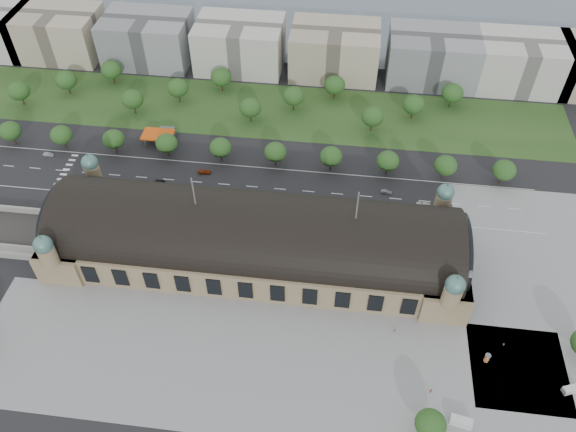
# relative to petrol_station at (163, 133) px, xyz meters

# --- Properties ---
(ground) EXTENTS (900.00, 900.00, 0.00)m
(ground) POSITION_rel_petrol_station_xyz_m (53.91, -65.28, -2.95)
(ground) COLOR black
(ground) RESTS_ON ground
(station) EXTENTS (150.00, 48.40, 44.30)m
(station) POSITION_rel_petrol_station_xyz_m (53.91, -65.28, 7.33)
(station) COLOR #8C7757
(station) RESTS_ON ground
(plaza_south) EXTENTS (190.00, 48.00, 0.12)m
(plaza_south) POSITION_rel_petrol_station_xyz_m (63.91, -109.28, -2.95)
(plaza_south) COLOR gray
(plaza_south) RESTS_ON ground
(plaza_east) EXTENTS (56.00, 100.00, 0.12)m
(plaza_east) POSITION_rel_petrol_station_xyz_m (156.91, -65.28, -2.95)
(plaza_east) COLOR gray
(plaza_east) RESTS_ON ground
(road_slab) EXTENTS (260.00, 26.00, 0.10)m
(road_slab) POSITION_rel_petrol_station_xyz_m (33.91, -27.28, -2.95)
(road_slab) COLOR black
(road_slab) RESTS_ON ground
(grass_belt) EXTENTS (300.00, 45.00, 0.10)m
(grass_belt) POSITION_rel_petrol_station_xyz_m (38.91, 27.72, -2.95)
(grass_belt) COLOR #25451B
(grass_belt) RESTS_ON ground
(petrol_station) EXTENTS (14.00, 13.00, 5.05)m
(petrol_station) POSITION_rel_petrol_station_xyz_m (0.00, 0.00, 0.00)
(petrol_station) COLOR #D64A0C
(petrol_station) RESTS_ON ground
(office_1) EXTENTS (45.00, 32.00, 24.00)m
(office_1) POSITION_rel_petrol_station_xyz_m (-76.09, 67.72, 9.05)
(office_1) COLOR #B2A48B
(office_1) RESTS_ON ground
(office_2) EXTENTS (45.00, 32.00, 24.00)m
(office_2) POSITION_rel_petrol_station_xyz_m (-26.09, 67.72, 9.05)
(office_2) COLOR gray
(office_2) RESTS_ON ground
(office_3) EXTENTS (45.00, 32.00, 24.00)m
(office_3) POSITION_rel_petrol_station_xyz_m (23.91, 67.72, 9.05)
(office_3) COLOR #BBB9B2
(office_3) RESTS_ON ground
(office_4) EXTENTS (45.00, 32.00, 24.00)m
(office_4) POSITION_rel_petrol_station_xyz_m (73.91, 67.72, 9.05)
(office_4) COLOR #B2A48B
(office_4) RESTS_ON ground
(office_5) EXTENTS (45.00, 32.00, 24.00)m
(office_5) POSITION_rel_petrol_station_xyz_m (123.91, 67.72, 9.05)
(office_5) COLOR gray
(office_5) RESTS_ON ground
(office_6) EXTENTS (45.00, 32.00, 24.00)m
(office_6) POSITION_rel_petrol_station_xyz_m (168.91, 67.72, 9.05)
(office_6) COLOR #BBB9B2
(office_6) RESTS_ON ground
(tree_row_0) EXTENTS (9.60, 9.60, 11.52)m
(tree_row_0) POSITION_rel_petrol_station_xyz_m (-66.09, -12.28, 4.48)
(tree_row_0) COLOR #2D2116
(tree_row_0) RESTS_ON ground
(tree_row_1) EXTENTS (9.60, 9.60, 11.52)m
(tree_row_1) POSITION_rel_petrol_station_xyz_m (-42.09, -12.28, 4.48)
(tree_row_1) COLOR #2D2116
(tree_row_1) RESTS_ON ground
(tree_row_2) EXTENTS (9.60, 9.60, 11.52)m
(tree_row_2) POSITION_rel_petrol_station_xyz_m (-18.09, -12.28, 4.48)
(tree_row_2) COLOR #2D2116
(tree_row_2) RESTS_ON ground
(tree_row_3) EXTENTS (9.60, 9.60, 11.52)m
(tree_row_3) POSITION_rel_petrol_station_xyz_m (5.91, -12.28, 4.48)
(tree_row_3) COLOR #2D2116
(tree_row_3) RESTS_ON ground
(tree_row_4) EXTENTS (9.60, 9.60, 11.52)m
(tree_row_4) POSITION_rel_petrol_station_xyz_m (29.91, -12.28, 4.48)
(tree_row_4) COLOR #2D2116
(tree_row_4) RESTS_ON ground
(tree_row_5) EXTENTS (9.60, 9.60, 11.52)m
(tree_row_5) POSITION_rel_petrol_station_xyz_m (53.91, -12.28, 4.48)
(tree_row_5) COLOR #2D2116
(tree_row_5) RESTS_ON ground
(tree_row_6) EXTENTS (9.60, 9.60, 11.52)m
(tree_row_6) POSITION_rel_petrol_station_xyz_m (77.91, -12.28, 4.48)
(tree_row_6) COLOR #2D2116
(tree_row_6) RESTS_ON ground
(tree_row_7) EXTENTS (9.60, 9.60, 11.52)m
(tree_row_7) POSITION_rel_petrol_station_xyz_m (101.91, -12.28, 4.48)
(tree_row_7) COLOR #2D2116
(tree_row_7) RESTS_ON ground
(tree_row_8) EXTENTS (9.60, 9.60, 11.52)m
(tree_row_8) POSITION_rel_petrol_station_xyz_m (125.91, -12.28, 4.48)
(tree_row_8) COLOR #2D2116
(tree_row_8) RESTS_ON ground
(tree_row_9) EXTENTS (9.60, 9.60, 11.52)m
(tree_row_9) POSITION_rel_petrol_station_xyz_m (149.91, -12.28, 4.48)
(tree_row_9) COLOR #2D2116
(tree_row_9) RESTS_ON ground
(tree_belt_0) EXTENTS (10.40, 10.40, 12.48)m
(tree_belt_0) POSITION_rel_petrol_station_xyz_m (-76.09, 17.72, 5.10)
(tree_belt_0) COLOR #2D2116
(tree_belt_0) RESTS_ON ground
(tree_belt_1) EXTENTS (10.40, 10.40, 12.48)m
(tree_belt_1) POSITION_rel_petrol_station_xyz_m (-57.09, 29.72, 5.10)
(tree_belt_1) COLOR #2D2116
(tree_belt_1) RESTS_ON ground
(tree_belt_2) EXTENTS (10.40, 10.40, 12.48)m
(tree_belt_2) POSITION_rel_petrol_station_xyz_m (-38.09, 41.72, 5.10)
(tree_belt_2) COLOR #2D2116
(tree_belt_2) RESTS_ON ground
(tree_belt_3) EXTENTS (10.40, 10.40, 12.48)m
(tree_belt_3) POSITION_rel_petrol_station_xyz_m (-19.09, 17.72, 5.10)
(tree_belt_3) COLOR #2D2116
(tree_belt_3) RESTS_ON ground
(tree_belt_4) EXTENTS (10.40, 10.40, 12.48)m
(tree_belt_4) POSITION_rel_petrol_station_xyz_m (-0.09, 29.72, 5.10)
(tree_belt_4) COLOR #2D2116
(tree_belt_4) RESTS_ON ground
(tree_belt_5) EXTENTS (10.40, 10.40, 12.48)m
(tree_belt_5) POSITION_rel_petrol_station_xyz_m (18.91, 41.72, 5.10)
(tree_belt_5) COLOR #2D2116
(tree_belt_5) RESTS_ON ground
(tree_belt_6) EXTENTS (10.40, 10.40, 12.48)m
(tree_belt_6) POSITION_rel_petrol_station_xyz_m (37.91, 17.72, 5.10)
(tree_belt_6) COLOR #2D2116
(tree_belt_6) RESTS_ON ground
(tree_belt_7) EXTENTS (10.40, 10.40, 12.48)m
(tree_belt_7) POSITION_rel_petrol_station_xyz_m (56.91, 29.72, 5.10)
(tree_belt_7) COLOR #2D2116
(tree_belt_7) RESTS_ON ground
(tree_belt_8) EXTENTS (10.40, 10.40, 12.48)m
(tree_belt_8) POSITION_rel_petrol_station_xyz_m (75.91, 41.72, 5.10)
(tree_belt_8) COLOR #2D2116
(tree_belt_8) RESTS_ON ground
(tree_belt_9) EXTENTS (10.40, 10.40, 12.48)m
(tree_belt_9) POSITION_rel_petrol_station_xyz_m (94.91, 17.72, 5.10)
(tree_belt_9) COLOR #2D2116
(tree_belt_9) RESTS_ON ground
(tree_belt_10) EXTENTS (10.40, 10.40, 12.48)m
(tree_belt_10) POSITION_rel_petrol_station_xyz_m (113.91, 29.72, 5.10)
(tree_belt_10) COLOR #2D2116
(tree_belt_10) RESTS_ON ground
(tree_belt_11) EXTENTS (10.40, 10.40, 12.48)m
(tree_belt_11) POSITION_rel_petrol_station_xyz_m (132.91, 41.72, 5.10)
(tree_belt_11) COLOR #2D2116
(tree_belt_11) RESTS_ON ground
(tree_plaza_s) EXTENTS (9.00, 9.00, 10.64)m
(tree_plaza_s) POSITION_rel_petrol_station_xyz_m (113.91, -125.28, 3.86)
(tree_plaza_s) COLOR #2D2116
(tree_plaza_s) RESTS_ON ground
(traffic_car_1) EXTENTS (4.57, 1.63, 1.50)m
(traffic_car_1) POSITION_rel_petrol_station_xyz_m (-47.67, -18.35, -2.20)
(traffic_car_1) COLOR gray
(traffic_car_1) RESTS_ON ground
(traffic_car_2) EXTENTS (5.01, 2.70, 1.34)m
(traffic_car_2) POSITION_rel_petrol_station_xyz_m (6.59, -29.70, -2.28)
(traffic_car_2) COLOR black
(traffic_car_2) RESTS_ON ground
(traffic_car_3) EXTENTS (5.73, 2.86, 1.60)m
(traffic_car_3) POSITION_rel_petrol_station_xyz_m (24.24, -21.36, -2.15)
(traffic_car_3) COLOR maroon
(traffic_car_3) RESTS_ON ground
(traffic_car_4) EXTENTS (4.02, 1.85, 1.33)m
(traffic_car_4) POSITION_rel_petrol_station_xyz_m (48.09, -31.51, -2.28)
(traffic_car_4) COLOR #1D1B4C
(traffic_car_4) RESTS_ON ground
(traffic_car_5) EXTENTS (4.67, 2.03, 1.49)m
(traffic_car_5) POSITION_rel_petrol_station_xyz_m (102.11, -24.43, -2.20)
(traffic_car_5) COLOR slate
(traffic_car_5) RESTS_ON ground
(traffic_car_6) EXTENTS (5.72, 2.65, 1.59)m
(traffic_car_6) POSITION_rel_petrol_station_xyz_m (116.94, -30.02, -2.15)
(traffic_car_6) COLOR silver
(traffic_car_6) RESTS_ON ground
(parked_car_0) EXTENTS (4.45, 3.10, 1.39)m
(parked_car_0) POSITION_rel_petrol_station_xyz_m (-8.56, -43.51, -2.25)
(parked_car_0) COLOR black
(parked_car_0) RESTS_ON ground
(parked_car_1) EXTENTS (5.84, 4.37, 1.47)m
(parked_car_1) POSITION_rel_petrol_station_xyz_m (-4.13, -41.32, -2.21)
(parked_car_1) COLOR maroon
(parked_car_1) RESTS_ON ground
(parked_car_2) EXTENTS (5.27, 4.84, 1.48)m
(parked_car_2) POSITION_rel_petrol_station_xyz_m (-4.88, -42.40, -2.21)
(parked_car_2) COLOR #182445
(parked_car_2) RESTS_ON ground
(parked_car_3) EXTENTS (4.33, 3.93, 1.43)m
(parked_car_3) POSITION_rel_petrol_station_xyz_m (-11.85, -44.28, -2.24)
(parked_car_3) COLOR slate
(parked_car_3) RESTS_ON ground
(parked_car_4) EXTENTS (4.38, 3.86, 1.44)m
(parked_car_4) POSITION_rel_petrol_station_xyz_m (-1.90, -40.28, -2.23)
(parked_car_4) COLOR white
(parked_car_4) RESTS_ON ground
(parked_car_5) EXTENTS (5.28, 4.53, 1.35)m
(parked_car_5) POSITION_rel_petrol_station_xyz_m (19.57, -40.28, -2.28)
(parked_car_5) COLOR gray
(parked_car_5) RESTS_ON ground
(parked_car_6) EXTENTS (4.73, 3.67, 1.28)m
(parked_car_6) POSITION_rel_petrol_station_xyz_m (35.91, -41.27, -2.31)
(parked_car_6) COLOR black
(parked_car_6) RESTS_ON ground
(bus_west) EXTENTS (13.24, 3.80, 3.65)m
(bus_west) POSITION_rel_petrol_station_xyz_m (57.07, -38.21, -1.13)
(bus_west) COLOR red
(bus_west) RESTS_ON ground
(bus_mid) EXTENTS (13.35, 3.21, 3.71)m
(bus_mid) POSITION_rel_petrol_station_xyz_m (71.42, -38.28, -1.09)
(bus_mid) COLOR beige
(bus_mid) RESTS_ON ground
(bus_east) EXTENTS (13.61, 3.99, 3.74)m
(bus_east) POSITION_rel_petrol_station_xyz_m (88.09, -35.72, -1.08)
(bus_east) COLOR silver
(bus_east) RESTS_ON ground
(van_east) EXTENTS (5.74, 3.85, 2.31)m
(van_east) POSITION_rel_petrol_station_xyz_m (158.08, -106.42, -1.85)
(van_east) COLOR silver
(van_east) RESTS_ON ground
(van_south) EXTENTS (6.75, 3.70, 2.77)m
(van_south) POSITION_rel_petrol_station_xyz_m (123.57, -120.88, -1.63)
(van_south) COLOR silver
(van_south) RESTS_ON ground
(advertising_column) EXTENTS (1.83, 1.83, 3.47)m
(advertising_column) POSITION_rel_petrol_station_xyz_m (133.91, -98.87, -1.15)
(advertising_column) COLOR #CE4533
(advertising_column) RESTS_ON ground
(pedestrian_0) EXTENTS (0.86, 0.49, 1.76)m
(pedestrian_0) POSITION_rel_petrol_station_xyz_m (104.98, -91.90, -2.07)
(pedestrian_0) COLOR gray
(pedestrian_0) RESTS_ON ground
(pedestrian_1) EXTENTS (0.81, 0.85, 1.96)m
(pedestrian_1) POSITION_rel_petrol_station_xyz_m (115.72, -111.99, -1.97)
(pedestrian_1) COLOR gray
(pedestrian_1) RESTS_ON ground
(pedestrian_2) EXTENTS (0.92, 0.90, 1.69)m
(pedestrian_2) POSITION_rel_petrol_station_xyz_m (140.25, -92.42, -2.10)
(pedestrian_2) COLOR gray
(pedestrian_2) RESTS_ON ground
(pedestrian_4) EXTENTS (1.20, 1.10, 1.77)m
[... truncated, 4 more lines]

